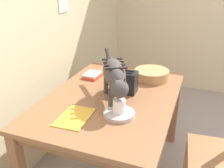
# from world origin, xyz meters

# --- Properties ---
(wall_rear) EXTENTS (4.91, 0.11, 2.50)m
(wall_rear) POSITION_xyz_m (-0.00, 2.12, 1.25)
(wall_rear) COLOR beige
(wall_rear) RESTS_ON ground_plane
(dining_table) EXTENTS (1.35, 0.95, 0.74)m
(dining_table) POSITION_xyz_m (0.10, 1.39, 0.65)
(dining_table) COLOR #945F3D
(dining_table) RESTS_ON ground_plane
(cat) EXTENTS (0.64, 0.39, 0.31)m
(cat) POSITION_xyz_m (0.01, 1.34, 0.95)
(cat) COLOR #484140
(cat) RESTS_ON dining_table
(saucer_bowl) EXTENTS (0.21, 0.21, 0.03)m
(saucer_bowl) POSITION_xyz_m (-0.16, 1.24, 0.75)
(saucer_bowl) COLOR #B7AEB0
(saucer_bowl) RESTS_ON dining_table
(coffee_mug) EXTENTS (0.13, 0.08, 0.09)m
(coffee_mug) POSITION_xyz_m (-0.16, 1.24, 0.81)
(coffee_mug) COLOR white
(coffee_mug) RESTS_ON saucer_bowl
(magazine) EXTENTS (0.29, 0.20, 0.01)m
(magazine) POSITION_xyz_m (-0.28, 1.51, 0.74)
(magazine) COLOR yellow
(magazine) RESTS_ON dining_table
(book_stack) EXTENTS (0.18, 0.14, 0.04)m
(book_stack) POSITION_xyz_m (0.39, 1.69, 0.75)
(book_stack) COLOR red
(book_stack) RESTS_ON dining_table
(wicker_basket) EXTENTS (0.30, 0.30, 0.08)m
(wicker_basket) POSITION_xyz_m (0.54, 1.18, 0.78)
(wicker_basket) COLOR tan
(wicker_basket) RESTS_ON dining_table
(toaster) EXTENTS (0.12, 0.20, 0.18)m
(toaster) POSITION_xyz_m (0.20, 1.33, 0.82)
(toaster) COLOR black
(toaster) RESTS_ON dining_table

